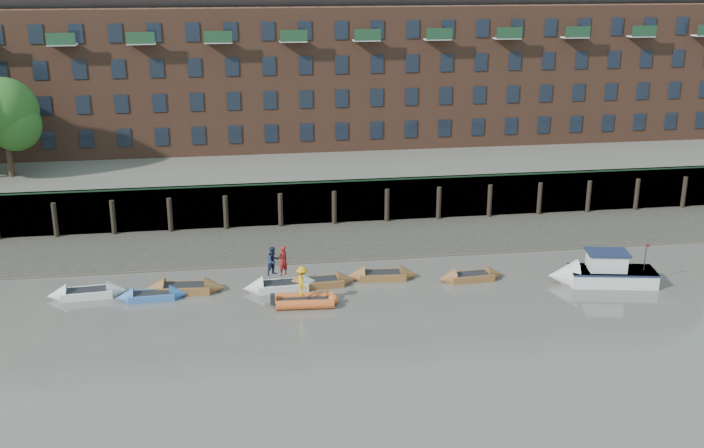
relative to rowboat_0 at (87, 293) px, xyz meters
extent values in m
plane|color=#605A52|center=(14.20, -10.33, -0.23)|extent=(220.00, 220.00, 0.00)
cube|color=#3D382F|center=(14.20, 7.67, -0.23)|extent=(110.00, 8.00, 0.50)
cube|color=#4C4336|center=(14.20, 4.27, -0.23)|extent=(110.00, 1.60, 0.10)
cube|color=#2D2A26|center=(14.20, 12.07, 1.37)|extent=(110.00, 0.80, 3.20)
cylinder|color=black|center=(-3.80, 11.42, 1.07)|extent=(0.36, 0.36, 2.60)
cylinder|color=black|center=(0.20, 11.42, 1.07)|extent=(0.36, 0.36, 2.60)
cylinder|color=black|center=(4.20, 11.42, 1.07)|extent=(0.36, 0.36, 2.60)
cylinder|color=black|center=(8.20, 11.42, 1.07)|extent=(0.36, 0.36, 2.60)
cylinder|color=black|center=(12.20, 11.42, 1.07)|extent=(0.36, 0.36, 2.60)
cylinder|color=black|center=(16.20, 11.42, 1.07)|extent=(0.36, 0.36, 2.60)
cylinder|color=black|center=(20.20, 11.42, 1.07)|extent=(0.36, 0.36, 2.60)
cylinder|color=black|center=(24.20, 11.42, 1.07)|extent=(0.36, 0.36, 2.60)
cylinder|color=black|center=(28.20, 11.42, 1.07)|extent=(0.36, 0.36, 2.60)
cylinder|color=black|center=(32.20, 11.42, 1.07)|extent=(0.36, 0.36, 2.60)
cylinder|color=black|center=(36.20, 11.42, 1.07)|extent=(0.36, 0.36, 2.60)
cylinder|color=black|center=(40.20, 11.42, 1.07)|extent=(0.36, 0.36, 2.60)
cylinder|color=black|center=(44.20, 11.42, 1.07)|extent=(0.36, 0.36, 2.60)
cube|color=#264C2D|center=(14.20, 11.77, 3.02)|extent=(110.00, 0.06, 0.10)
cube|color=#5E594D|center=(14.20, 25.67, 1.37)|extent=(110.00, 28.00, 3.20)
cube|color=brown|center=(14.20, 26.67, 8.97)|extent=(80.00, 10.00, 12.00)
cube|color=black|center=(-8.80, 21.65, 4.77)|extent=(1.10, 0.12, 1.50)
cube|color=black|center=(-5.80, 21.65, 4.77)|extent=(1.10, 0.12, 1.50)
cube|color=black|center=(-2.80, 21.65, 4.77)|extent=(1.10, 0.12, 1.50)
cube|color=black|center=(0.20, 21.65, 4.77)|extent=(1.10, 0.12, 1.50)
cube|color=black|center=(3.20, 21.65, 4.77)|extent=(1.10, 0.12, 1.50)
cube|color=black|center=(6.20, 21.65, 4.77)|extent=(1.10, 0.12, 1.50)
cube|color=black|center=(9.20, 21.65, 4.77)|extent=(1.10, 0.12, 1.50)
cube|color=black|center=(12.20, 21.65, 4.77)|extent=(1.10, 0.12, 1.50)
cube|color=black|center=(15.20, 21.65, 4.77)|extent=(1.10, 0.12, 1.50)
cube|color=black|center=(18.20, 21.65, 4.77)|extent=(1.10, 0.12, 1.50)
cube|color=black|center=(21.20, 21.65, 4.77)|extent=(1.10, 0.12, 1.50)
cube|color=black|center=(24.20, 21.65, 4.77)|extent=(1.10, 0.12, 1.50)
cube|color=black|center=(27.20, 21.65, 4.77)|extent=(1.10, 0.12, 1.50)
cube|color=black|center=(30.20, 21.65, 4.77)|extent=(1.10, 0.12, 1.50)
cube|color=black|center=(33.20, 21.65, 4.77)|extent=(1.10, 0.12, 1.50)
cube|color=black|center=(36.20, 21.65, 4.77)|extent=(1.10, 0.12, 1.50)
cube|color=black|center=(39.20, 21.65, 4.77)|extent=(1.10, 0.12, 1.50)
cube|color=black|center=(42.20, 21.65, 4.77)|extent=(1.10, 0.12, 1.50)
cube|color=black|center=(45.20, 21.65, 4.77)|extent=(1.10, 0.12, 1.50)
cube|color=black|center=(48.20, 21.65, 4.77)|extent=(1.10, 0.12, 1.50)
cube|color=black|center=(51.20, 21.65, 4.77)|extent=(1.10, 0.12, 1.50)
cube|color=black|center=(-8.80, 21.65, 7.57)|extent=(1.10, 0.12, 1.50)
cube|color=black|center=(-5.80, 21.65, 7.57)|extent=(1.10, 0.12, 1.50)
cube|color=black|center=(-2.80, 21.65, 7.57)|extent=(1.10, 0.12, 1.50)
cube|color=black|center=(0.20, 21.65, 7.57)|extent=(1.10, 0.12, 1.50)
cube|color=black|center=(3.20, 21.65, 7.57)|extent=(1.10, 0.12, 1.50)
cube|color=black|center=(6.20, 21.65, 7.57)|extent=(1.10, 0.12, 1.50)
cube|color=black|center=(9.20, 21.65, 7.57)|extent=(1.10, 0.12, 1.50)
cube|color=black|center=(12.20, 21.65, 7.57)|extent=(1.10, 0.12, 1.50)
cube|color=black|center=(15.20, 21.65, 7.57)|extent=(1.10, 0.12, 1.50)
cube|color=black|center=(18.20, 21.65, 7.57)|extent=(1.10, 0.12, 1.50)
cube|color=black|center=(21.20, 21.65, 7.57)|extent=(1.10, 0.12, 1.50)
cube|color=black|center=(24.20, 21.65, 7.57)|extent=(1.10, 0.12, 1.50)
cube|color=black|center=(27.20, 21.65, 7.57)|extent=(1.10, 0.12, 1.50)
cube|color=black|center=(30.20, 21.65, 7.57)|extent=(1.10, 0.12, 1.50)
cube|color=black|center=(33.20, 21.65, 7.57)|extent=(1.10, 0.12, 1.50)
cube|color=black|center=(36.20, 21.65, 7.57)|extent=(1.10, 0.12, 1.50)
cube|color=black|center=(39.20, 21.65, 7.57)|extent=(1.10, 0.12, 1.50)
cube|color=black|center=(42.20, 21.65, 7.57)|extent=(1.10, 0.12, 1.50)
cube|color=black|center=(45.20, 21.65, 7.57)|extent=(1.10, 0.12, 1.50)
cube|color=black|center=(48.20, 21.65, 7.57)|extent=(1.10, 0.12, 1.50)
cube|color=black|center=(-8.80, 21.65, 10.37)|extent=(1.10, 0.12, 1.50)
cube|color=black|center=(-5.80, 21.65, 10.37)|extent=(1.10, 0.12, 1.50)
cube|color=black|center=(-2.80, 21.65, 10.37)|extent=(1.10, 0.12, 1.50)
cube|color=black|center=(0.20, 21.65, 10.37)|extent=(1.10, 0.12, 1.50)
cube|color=black|center=(3.20, 21.65, 10.37)|extent=(1.10, 0.12, 1.50)
cube|color=black|center=(6.20, 21.65, 10.37)|extent=(1.10, 0.12, 1.50)
cube|color=black|center=(9.20, 21.65, 10.37)|extent=(1.10, 0.12, 1.50)
cube|color=black|center=(12.20, 21.65, 10.37)|extent=(1.10, 0.12, 1.50)
cube|color=black|center=(15.20, 21.65, 10.37)|extent=(1.10, 0.12, 1.50)
cube|color=black|center=(18.20, 21.65, 10.37)|extent=(1.10, 0.12, 1.50)
cube|color=black|center=(21.20, 21.65, 10.37)|extent=(1.10, 0.12, 1.50)
cube|color=black|center=(24.20, 21.65, 10.37)|extent=(1.10, 0.12, 1.50)
cube|color=black|center=(27.20, 21.65, 10.37)|extent=(1.10, 0.12, 1.50)
cube|color=black|center=(30.20, 21.65, 10.37)|extent=(1.10, 0.12, 1.50)
cube|color=black|center=(33.20, 21.65, 10.37)|extent=(1.10, 0.12, 1.50)
cube|color=black|center=(36.20, 21.65, 10.37)|extent=(1.10, 0.12, 1.50)
cube|color=black|center=(39.20, 21.65, 10.37)|extent=(1.10, 0.12, 1.50)
cube|color=black|center=(42.20, 21.65, 10.37)|extent=(1.10, 0.12, 1.50)
cube|color=black|center=(45.20, 21.65, 10.37)|extent=(1.10, 0.12, 1.50)
cube|color=black|center=(48.20, 21.65, 10.37)|extent=(1.10, 0.12, 1.50)
cube|color=black|center=(-5.80, 21.65, 13.17)|extent=(1.10, 0.12, 1.50)
cube|color=black|center=(-2.80, 21.65, 13.17)|extent=(1.10, 0.12, 1.50)
cube|color=black|center=(0.20, 21.65, 13.17)|extent=(1.10, 0.12, 1.50)
cube|color=black|center=(3.20, 21.65, 13.17)|extent=(1.10, 0.12, 1.50)
cube|color=black|center=(6.20, 21.65, 13.17)|extent=(1.10, 0.12, 1.50)
cube|color=black|center=(9.20, 21.65, 13.17)|extent=(1.10, 0.12, 1.50)
cube|color=black|center=(12.20, 21.65, 13.17)|extent=(1.10, 0.12, 1.50)
cube|color=black|center=(15.20, 21.65, 13.17)|extent=(1.10, 0.12, 1.50)
cube|color=black|center=(18.20, 21.65, 13.17)|extent=(1.10, 0.12, 1.50)
cube|color=black|center=(21.20, 21.65, 13.17)|extent=(1.10, 0.12, 1.50)
cube|color=black|center=(24.20, 21.65, 13.17)|extent=(1.10, 0.12, 1.50)
cube|color=black|center=(27.20, 21.65, 13.17)|extent=(1.10, 0.12, 1.50)
cube|color=black|center=(30.20, 21.65, 13.17)|extent=(1.10, 0.12, 1.50)
cube|color=black|center=(33.20, 21.65, 13.17)|extent=(1.10, 0.12, 1.50)
cube|color=black|center=(36.20, 21.65, 13.17)|extent=(1.10, 0.12, 1.50)
cube|color=black|center=(39.20, 21.65, 13.17)|extent=(1.10, 0.12, 1.50)
cube|color=black|center=(42.20, 21.65, 13.17)|extent=(1.10, 0.12, 1.50)
cube|color=black|center=(45.20, 21.65, 13.17)|extent=(1.10, 0.12, 1.50)
cube|color=black|center=(48.20, 21.65, 13.17)|extent=(1.10, 0.12, 1.50)
cylinder|color=#3A281C|center=(-7.80, 17.17, 4.97)|extent=(0.44, 0.44, 4.00)
sphere|color=#2D5F1F|center=(-7.80, 17.17, 7.93)|extent=(5.12, 5.12, 5.12)
cube|color=silver|center=(0.00, 0.00, -0.01)|extent=(3.00, 1.51, 0.46)
cone|color=silver|center=(1.70, 0.11, -0.01)|extent=(1.22, 1.39, 1.32)
cone|color=silver|center=(-1.70, -0.11, -0.01)|extent=(1.22, 1.39, 1.32)
cube|color=black|center=(0.00, 0.00, 0.20)|extent=(2.50, 1.15, 0.06)
cube|color=#3867B0|center=(3.79, -0.93, -0.03)|extent=(2.67, 1.28, 0.41)
cone|color=#3867B0|center=(5.32, -0.88, -0.03)|extent=(1.07, 1.22, 1.19)
cone|color=#3867B0|center=(2.25, -0.99, -0.03)|extent=(1.07, 1.22, 1.19)
cube|color=black|center=(3.79, -0.93, 0.16)|extent=(2.22, 0.97, 0.06)
cube|color=brown|center=(5.68, -0.13, 0.01)|extent=(3.17, 1.65, 0.48)
cone|color=brown|center=(7.46, -0.29, 0.01)|extent=(1.31, 1.48, 1.38)
cone|color=brown|center=(3.90, 0.02, 0.01)|extent=(1.31, 1.48, 1.38)
cube|color=black|center=(5.68, -0.13, 0.22)|extent=(2.63, 1.26, 0.06)
cube|color=silver|center=(11.46, -0.65, 0.00)|extent=(3.09, 1.50, 0.47)
cone|color=silver|center=(13.23, -0.57, 0.00)|extent=(1.24, 1.42, 1.37)
cone|color=silver|center=(9.69, -0.73, 0.00)|extent=(1.24, 1.42, 1.37)
cube|color=black|center=(11.46, -0.65, 0.22)|extent=(2.57, 1.14, 0.06)
cube|color=brown|center=(13.74, -0.38, -0.01)|extent=(2.92, 1.48, 0.44)
cone|color=brown|center=(15.39, -0.26, -0.01)|extent=(1.19, 1.35, 1.28)
cone|color=brown|center=(12.09, -0.49, -0.01)|extent=(1.19, 1.35, 1.28)
cube|color=black|center=(13.74, -0.38, 0.19)|extent=(2.42, 1.13, 0.06)
cube|color=brown|center=(17.74, 0.19, -0.01)|extent=(2.96, 1.52, 0.45)
cone|color=brown|center=(19.40, 0.06, -0.01)|extent=(1.21, 1.38, 1.29)
cone|color=brown|center=(16.07, 0.33, -0.01)|extent=(1.21, 1.38, 1.29)
cube|color=black|center=(17.74, 0.19, 0.19)|extent=(2.46, 1.16, 0.06)
cube|color=brown|center=(23.15, -0.82, -0.02)|extent=(2.80, 1.41, 0.43)
cone|color=brown|center=(24.74, -0.72, -0.02)|extent=(1.14, 1.30, 1.23)
cone|color=brown|center=(21.56, -0.93, -0.02)|extent=(1.14, 1.30, 1.23)
cube|color=black|center=(23.15, -0.82, 0.17)|extent=(2.33, 1.07, 0.06)
cylinder|color=#D25522|center=(12.62, -2.55, 0.04)|extent=(3.34, 0.77, 0.55)
cylinder|color=#D25522|center=(12.54, -3.71, 0.04)|extent=(3.34, 0.77, 0.55)
sphere|color=#D25522|center=(14.23, -3.24, 0.04)|extent=(0.63, 0.63, 0.63)
cube|color=black|center=(12.58, -3.13, 0.04)|extent=(2.82, 1.13, 0.19)
cube|color=silver|center=(31.52, -2.71, 0.23)|extent=(5.42, 3.01, 0.94)
cone|color=silver|center=(28.58, -2.15, 0.23)|extent=(2.11, 2.37, 2.08)
cube|color=#19233F|center=(31.52, -2.71, 0.64)|extent=(5.43, 3.05, 0.12)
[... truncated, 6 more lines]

